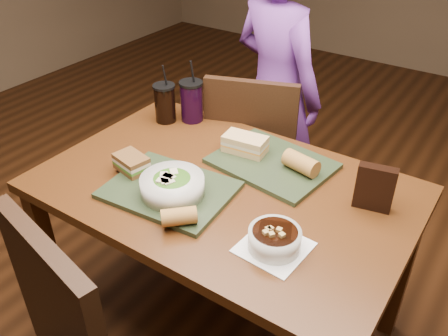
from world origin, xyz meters
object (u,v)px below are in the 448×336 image
at_px(cup_cola, 165,103).
at_px(chip_bag, 375,188).
at_px(baguette_far, 301,163).
at_px(tray_far, 272,163).
at_px(salad_bowl, 172,185).
at_px(chair_far, 260,156).
at_px(sandwich_far, 245,144).
at_px(dining_table, 224,205).
at_px(sandwich_near, 131,163).
at_px(tray_near, 170,190).
at_px(cup_berry, 192,101).
at_px(baguette_near, 179,216).
at_px(soup_bowl, 274,239).
at_px(diner, 276,92).

xyz_separation_m(cup_cola, chip_bag, (0.96, -0.10, -0.01)).
relative_size(baguette_far, chip_bag, 0.82).
bearing_deg(tray_far, salad_bowl, -116.12).
bearing_deg(salad_bowl, chair_far, 95.49).
distance_m(sandwich_far, chip_bag, 0.52).
distance_m(dining_table, sandwich_near, 0.37).
distance_m(tray_near, cup_berry, 0.55).
height_order(sandwich_far, chip_bag, chip_bag).
relative_size(dining_table, salad_bowl, 6.02).
bearing_deg(dining_table, cup_berry, 139.88).
bearing_deg(chip_bag, baguette_near, -148.47).
height_order(cup_cola, cup_berry, cup_berry).
relative_size(dining_table, tray_far, 3.10).
bearing_deg(salad_bowl, cup_cola, 132.26).
relative_size(chair_far, salad_bowl, 4.37).
relative_size(tray_far, cup_berry, 1.52).
relative_size(soup_bowl, cup_cola, 0.78).
bearing_deg(baguette_near, chip_bag, 43.40).
distance_m(tray_far, cup_berry, 0.50).
xyz_separation_m(dining_table, sandwich_far, (-0.04, 0.21, 0.14)).
bearing_deg(tray_far, baguette_near, -97.52).
xyz_separation_m(dining_table, tray_far, (0.08, 0.21, 0.10)).
relative_size(baguette_near, cup_cola, 0.42).
xyz_separation_m(chair_far, cup_cola, (-0.32, -0.29, 0.31)).
bearing_deg(baguette_near, salad_bowl, 136.42).
xyz_separation_m(soup_bowl, sandwich_near, (-0.62, 0.06, 0.01)).
height_order(sandwich_near, sandwich_far, sandwich_far).
bearing_deg(baguette_near, cup_cola, 133.17).
distance_m(soup_bowl, cup_berry, 0.87).
xyz_separation_m(sandwich_near, cup_berry, (-0.08, 0.46, 0.04)).
bearing_deg(diner, tray_near, 112.27).
relative_size(chair_far, chip_bag, 5.91).
distance_m(chair_far, baguette_near, 0.89).
xyz_separation_m(soup_bowl, baguette_near, (-0.29, -0.08, 0.01)).
distance_m(baguette_near, cup_cola, 0.73).
bearing_deg(diner, cup_cola, 82.54).
relative_size(diner, sandwich_far, 8.53).
xyz_separation_m(salad_bowl, soup_bowl, (0.41, -0.03, -0.02)).
bearing_deg(sandwich_near, soup_bowl, -5.17).
distance_m(tray_far, salad_bowl, 0.41).
distance_m(diner, tray_near, 0.97).
height_order(baguette_near, cup_berry, cup_berry).
height_order(tray_far, sandwich_near, sandwich_near).
height_order(tray_near, baguette_near, baguette_near).
bearing_deg(sandwich_near, salad_bowl, -8.00).
bearing_deg(soup_bowl, salad_bowl, 176.34).
bearing_deg(cup_berry, baguette_near, -55.81).
bearing_deg(salad_bowl, baguette_near, -43.58).
relative_size(cup_cola, chip_bag, 1.62).
height_order(sandwich_far, cup_berry, cup_berry).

